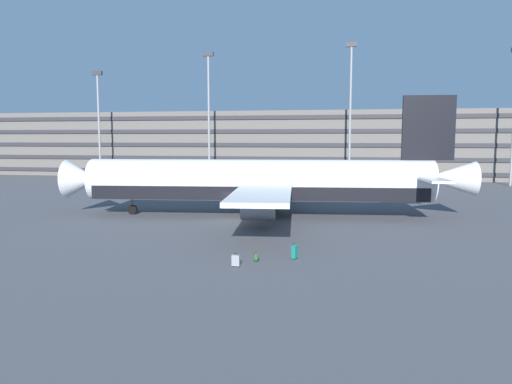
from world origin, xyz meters
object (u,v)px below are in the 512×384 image
airliner (262,182)px  suitcase_upright (295,252)px  suitcase_large (236,260)px  backpack_silver (256,258)px

airliner → suitcase_upright: airliner is taller
suitcase_large → backpack_silver: (0.93, 1.32, -0.12)m
backpack_silver → suitcase_upright: bearing=26.6°
suitcase_upright → suitcase_large: (-3.13, -2.42, -0.08)m
airliner → backpack_silver: bearing=-81.5°
airliner → suitcase_upright: bearing=-73.5°
airliner → suitcase_upright: size_ratio=40.66×
suitcase_upright → suitcase_large: 3.96m
suitcase_upright → backpack_silver: (-2.19, -1.10, -0.20)m
airliner → backpack_silver: (2.56, -17.09, -2.97)m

